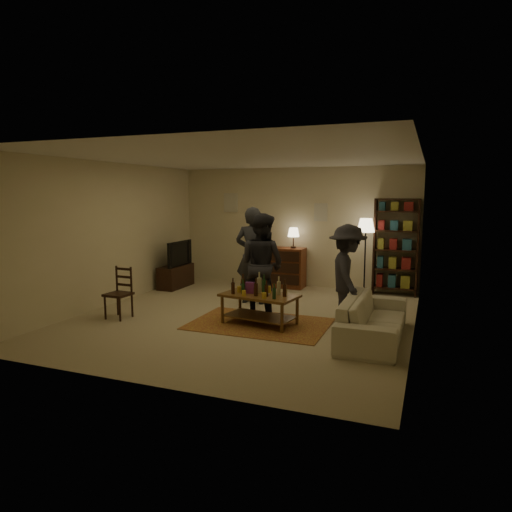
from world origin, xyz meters
The scene contains 13 objects.
floor centered at (0.00, 0.00, 0.00)m, with size 6.00×6.00×0.00m, color #C6B793.
room_shell centered at (-0.65, 2.98, 1.81)m, with size 6.00×6.00×6.00m.
rug centered at (0.39, -0.31, 0.01)m, with size 2.20×1.50×0.01m, color maroon.
coffee_table centered at (0.38, -0.31, 0.43)m, with size 1.30×0.84×0.84m.
dining_chair centered at (-1.98, -0.78, 0.46)m, with size 0.40×0.40×0.89m.
tv_stand centered at (-2.44, 1.80, 0.38)m, with size 0.40×1.00×1.06m.
dresser centered at (-0.19, 2.71, 0.48)m, with size 1.00×0.50×1.36m.
bookshelf centered at (2.25, 2.78, 1.03)m, with size 0.90×0.34×2.02m.
floor_lamp centered at (1.66, 2.52, 1.36)m, with size 0.36×0.36×1.61m.
sofa centered at (2.20, -0.40, 0.30)m, with size 2.08×0.81×0.61m, color beige.
person_left centered at (-0.26, 1.03, 0.93)m, with size 0.68×0.45×1.87m, color #27292F.
person_right centered at (0.21, 0.25, 0.89)m, with size 0.86×0.67×1.78m, color #23232A.
person_by_sofa centered at (1.70, 0.20, 0.81)m, with size 1.05×0.60×1.63m, color #292830.
Camera 1 is at (2.94, -7.05, 2.09)m, focal length 32.00 mm.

